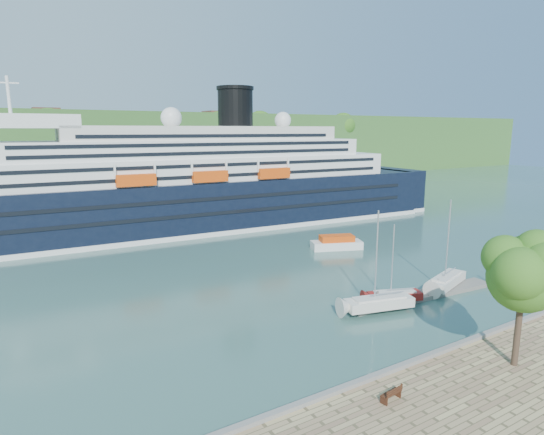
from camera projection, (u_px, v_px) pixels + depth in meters
The scene contains 11 objects.
ground at pixel (487, 344), 39.53m from camera, with size 400.00×400.00×0.00m, color #2F544F.
far_hillside at pixel (109, 148), 158.68m from camera, with size 400.00×50.00×24.00m, color #2D5823.
quay_coping at pixel (491, 332), 39.14m from camera, with size 220.00×0.50×0.30m, color slate.
cruise_ship at pixel (173, 159), 81.62m from camera, with size 117.43×17.10×26.37m, color black, non-canonical shape.
park_bench at pixel (391, 393), 29.47m from camera, with size 1.71×0.70×1.09m, color #472514, non-canonical shape.
promenade_tree at pixel (522, 294), 33.00m from camera, with size 6.71×6.71×11.11m, color #326C1C, non-canonical shape.
floating_pontoon at pixel (423, 295), 50.60m from camera, with size 19.52×2.39×0.43m, color gray, non-canonical shape.
sailboat_white_near at pixel (381, 265), 45.33m from camera, with size 7.84×2.18×10.13m, color silver, non-canonical shape.
sailboat_red at pixel (396, 266), 47.97m from camera, with size 6.39×1.78×8.26m, color maroon, non-canonical shape.
sailboat_white_far at pixel (449, 247), 52.19m from camera, with size 7.85×2.18×10.14m, color silver, non-canonical shape.
tender_launch at pixel (337, 242), 70.75m from camera, with size 7.94×2.71×2.19m, color #DD460D, non-canonical shape.
Camera 1 is at (-35.16, -21.53, 18.32)m, focal length 30.00 mm.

